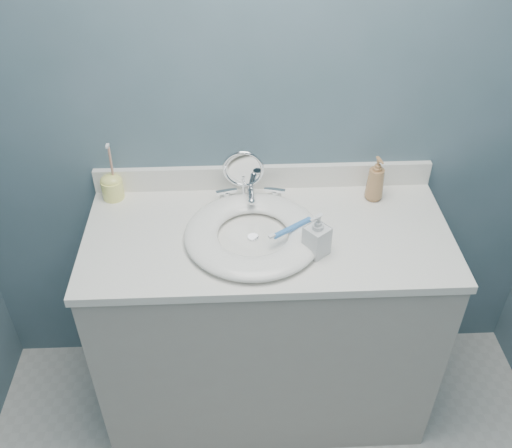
{
  "coord_description": "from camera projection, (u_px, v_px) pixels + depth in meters",
  "views": [
    {
      "loc": [
        -0.1,
        -0.48,
        2.08
      ],
      "look_at": [
        -0.04,
        0.94,
        0.94
      ],
      "focal_mm": 40.0,
      "sensor_mm": 36.0,
      "label": 1
    }
  ],
  "objects": [
    {
      "name": "drain",
      "position": [
        253.0,
        237.0,
        1.87
      ],
      "size": [
        0.04,
        0.04,
        0.01
      ],
      "primitive_type": "cylinder",
      "color": "silver",
      "rests_on": "countertop"
    },
    {
      "name": "toothbrush_lying",
      "position": [
        291.0,
        229.0,
        1.84
      ],
      "size": [
        0.15,
        0.11,
        0.02
      ],
      "rotation": [
        0.0,
        0.0,
        0.6
      ],
      "color": "#3879C7",
      "rests_on": "basin"
    },
    {
      "name": "faucet",
      "position": [
        251.0,
        196.0,
        2.0
      ],
      "size": [
        0.25,
        0.13,
        0.07
      ],
      "color": "silver",
      "rests_on": "countertop"
    },
    {
      "name": "soap_bottle_amber",
      "position": [
        376.0,
        179.0,
        1.99
      ],
      "size": [
        0.08,
        0.08,
        0.17
      ],
      "primitive_type": "imported",
      "rotation": [
        0.0,
        0.0,
        0.22
      ],
      "color": "#A8784B",
      "rests_on": "countertop"
    },
    {
      "name": "countertop",
      "position": [
        268.0,
        236.0,
        1.9
      ],
      "size": [
        1.22,
        0.57,
        0.03
      ],
      "primitive_type": "cube",
      "color": "white",
      "rests_on": "vanity_cabinet"
    },
    {
      "name": "makeup_mirror",
      "position": [
        243.0,
        175.0,
        1.95
      ],
      "size": [
        0.14,
        0.08,
        0.21
      ],
      "rotation": [
        0.0,
        0.0,
        -0.09
      ],
      "color": "silver",
      "rests_on": "countertop"
    },
    {
      "name": "toothbrush_holder",
      "position": [
        112.0,
        186.0,
        2.02
      ],
      "size": [
        0.08,
        0.08,
        0.22
      ],
      "rotation": [
        0.0,
        0.0,
        0.41
      ],
      "color": "#FFFB7F",
      "rests_on": "countertop"
    },
    {
      "name": "back_wall",
      "position": [
        264.0,
        106.0,
        1.91
      ],
      "size": [
        2.2,
        0.02,
        2.4
      ],
      "primitive_type": "cube",
      "color": "#48626C",
      "rests_on": "ground"
    },
    {
      "name": "soap_bottle_clear",
      "position": [
        317.0,
        234.0,
        1.77
      ],
      "size": [
        0.1,
        0.1,
        0.15
      ],
      "primitive_type": "imported",
      "rotation": [
        0.0,
        0.0,
        -0.89
      ],
      "color": "silver",
      "rests_on": "countertop"
    },
    {
      "name": "vanity_cabinet",
      "position": [
        266.0,
        324.0,
        2.18
      ],
      "size": [
        1.2,
        0.55,
        0.85
      ],
      "primitive_type": "cube",
      "color": "#ABA79C",
      "rests_on": "ground"
    },
    {
      "name": "backsplash",
      "position": [
        263.0,
        177.0,
        2.07
      ],
      "size": [
        1.22,
        0.02,
        0.09
      ],
      "primitive_type": "cube",
      "color": "white",
      "rests_on": "countertop"
    },
    {
      "name": "basin",
      "position": [
        253.0,
        234.0,
        1.86
      ],
      "size": [
        0.45,
        0.45,
        0.04
      ],
      "primitive_type": null,
      "color": "white",
      "rests_on": "countertop"
    }
  ]
}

